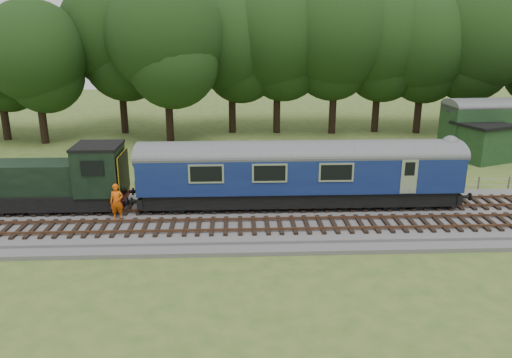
{
  "coord_description": "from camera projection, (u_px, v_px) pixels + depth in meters",
  "views": [
    {
      "loc": [
        -3.65,
        -25.57,
        10.34
      ],
      "look_at": [
        -2.54,
        1.4,
        2.0
      ],
      "focal_mm": 35.0,
      "sensor_mm": 36.0,
      "label": 1
    }
  ],
  "objects": [
    {
      "name": "shed",
      "position": [
        482.0,
        142.0,
        39.45
      ],
      "size": [
        4.78,
        4.78,
        3.01
      ],
      "rotation": [
        0.0,
        0.0,
        0.38
      ],
      "color": "#193819",
      "rests_on": "ground"
    },
    {
      "name": "ground",
      "position": [
        303.0,
        220.0,
        27.6
      ],
      "size": [
        120.0,
        120.0,
        0.0
      ],
      "primitive_type": "plane",
      "color": "#3F6023",
      "rests_on": "ground"
    },
    {
      "name": "worker",
      "position": [
        117.0,
        202.0,
        26.59
      ],
      "size": [
        0.73,
        0.49,
        1.96
      ],
      "primitive_type": "imported",
      "rotation": [
        0.0,
        0.0,
        0.03
      ],
      "color": "#F05E0C",
      "rests_on": "ballast"
    },
    {
      "name": "fence",
      "position": [
        294.0,
        194.0,
        31.9
      ],
      "size": [
        64.0,
        0.12,
        1.0
      ],
      "primitive_type": null,
      "color": "#6B6054",
      "rests_on": "ground"
    },
    {
      "name": "ballast",
      "position": [
        303.0,
        217.0,
        27.55
      ],
      "size": [
        70.0,
        7.0,
        0.35
      ],
      "primitive_type": "cube",
      "color": "#4C4C4F",
      "rests_on": "ground"
    },
    {
      "name": "track_south",
      "position": [
        307.0,
        224.0,
        25.95
      ],
      "size": [
        67.2,
        2.4,
        0.21
      ],
      "color": "black",
      "rests_on": "ballast"
    },
    {
      "name": "tree_line",
      "position": [
        273.0,
        136.0,
        48.6
      ],
      "size": [
        70.0,
        8.0,
        18.0
      ],
      "primitive_type": null,
      "color": "black",
      "rests_on": "ground"
    },
    {
      "name": "track_north",
      "position": [
        300.0,
        205.0,
        28.82
      ],
      "size": [
        67.2,
        2.4,
        0.21
      ],
      "color": "black",
      "rests_on": "ballast"
    },
    {
      "name": "shunter_loco",
      "position": [
        51.0,
        182.0,
        27.81
      ],
      "size": [
        8.91,
        2.6,
        3.38
      ],
      "color": "black",
      "rests_on": "ground"
    },
    {
      "name": "dmu_railcar",
      "position": [
        300.0,
        168.0,
        28.17
      ],
      "size": [
        18.05,
        2.86,
        3.88
      ],
      "color": "black",
      "rests_on": "ground"
    }
  ]
}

